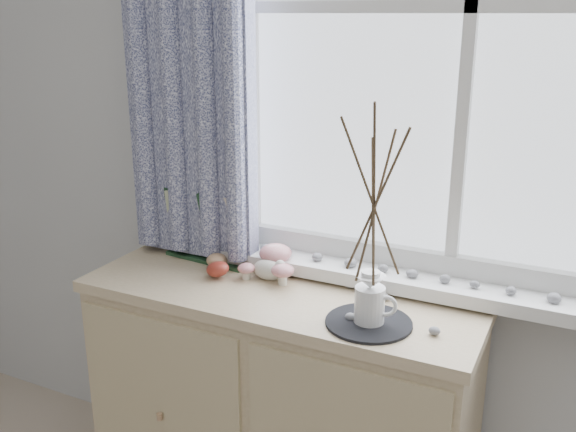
% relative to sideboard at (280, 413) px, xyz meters
% --- Properties ---
extents(sideboard, '(1.20, 0.45, 0.85)m').
position_rel_sideboard_xyz_m(sideboard, '(0.00, 0.00, 0.00)').
color(sideboard, '#CDB48F').
rests_on(sideboard, ground).
extents(botanical_book, '(0.37, 0.16, 0.25)m').
position_rel_sideboard_xyz_m(botanical_book, '(-0.32, 0.09, 0.55)').
color(botanical_book, '#1B3921').
rests_on(botanical_book, sideboard).
extents(toadstool_cluster, '(0.18, 0.16, 0.10)m').
position_rel_sideboard_xyz_m(toadstool_cluster, '(-0.06, 0.08, 0.48)').
color(toadstool_cluster, white).
rests_on(toadstool_cluster, sideboard).
extents(wooden_eggs, '(0.14, 0.18, 0.08)m').
position_rel_sideboard_xyz_m(wooden_eggs, '(-0.25, 0.06, 0.46)').
color(wooden_eggs, '#AA7D5E').
rests_on(wooden_eggs, sideboard).
extents(songbird_figurine, '(0.14, 0.07, 0.07)m').
position_rel_sideboard_xyz_m(songbird_figurine, '(-0.07, 0.06, 0.46)').
color(songbird_figurine, beige).
rests_on(songbird_figurine, sideboard).
extents(crocheted_doily, '(0.23, 0.23, 0.01)m').
position_rel_sideboard_xyz_m(crocheted_doily, '(0.31, -0.09, 0.43)').
color(crocheted_doily, black).
rests_on(crocheted_doily, sideboard).
extents(twig_pitcher, '(0.27, 0.27, 0.60)m').
position_rel_sideboard_xyz_m(twig_pitcher, '(0.31, -0.09, 0.77)').
color(twig_pitcher, white).
rests_on(twig_pitcher, crocheted_doily).
extents(sideboard_pebbles, '(0.33, 0.23, 0.02)m').
position_rel_sideboard_xyz_m(sideboard_pebbles, '(0.30, 0.00, 0.43)').
color(sideboard_pebbles, gray).
rests_on(sideboard_pebbles, sideboard).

